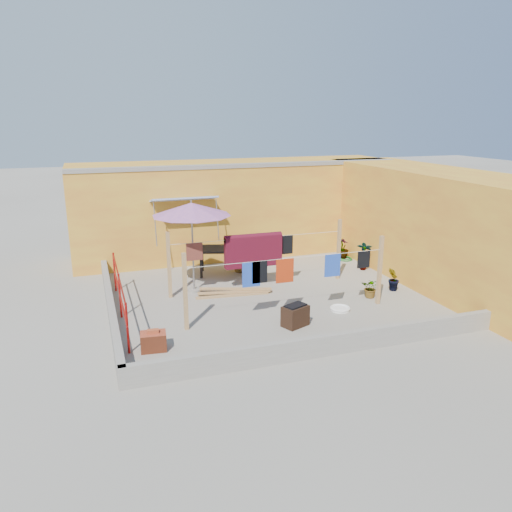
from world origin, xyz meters
The scene contains 21 objects.
ground centered at (0.00, 0.00, 0.00)m, with size 80.00×80.00×0.00m, color #9E998E.
wall_back centered at (0.50, 4.69, 1.61)m, with size 11.00×3.27×3.21m.
wall_right centered at (5.20, 0.00, 1.60)m, with size 2.40×9.00×3.20m, color gold.
parapet_front centered at (0.00, -3.58, 0.22)m, with size 8.30×0.16×0.44m, color gray.
parapet_left centered at (-4.08, 0.00, 0.22)m, with size 0.16×7.30×0.44m, color gray.
red_railing centered at (-3.85, -0.20, 0.72)m, with size 0.05×4.20×1.10m.
clothesline_rig centered at (-0.12, 0.51, 1.05)m, with size 5.09×2.35×1.80m.
patio_umbrella centered at (-1.80, 1.07, 2.29)m, with size 2.26×2.26×2.55m.
outdoor_table centered at (-0.50, 2.30, 0.75)m, with size 1.94×1.33×0.83m.
brick_stack centered at (-3.35, -2.22, 0.20)m, with size 0.56×0.44×0.46m.
lumber_pile centered at (-0.82, 0.46, 0.06)m, with size 2.11×0.80×0.13m.
brazier centered at (-0.09, -2.02, 0.25)m, with size 0.69×0.58×0.52m.
white_basin centered at (1.36, -1.51, 0.05)m, with size 0.50×0.50×0.09m.
water_jug_a centered at (2.61, 1.26, 0.16)m, with size 0.24×0.24×0.37m.
water_jug_b centered at (2.68, 1.57, 0.16)m, with size 0.23×0.23×0.35m.
green_hose centered at (3.70, 2.53, 0.03)m, with size 0.50×0.50×0.07m.
plant_back_a centered at (-0.05, 2.41, 0.37)m, with size 0.67×0.58×0.75m, color #23621C.
plant_back_b centered at (3.70, 2.73, 0.36)m, with size 0.40×0.40×0.72m, color #23621C.
plant_right_a centered at (3.70, 1.32, 0.46)m, with size 0.49×0.33×0.93m, color #23621C.
plant_right_b centered at (3.44, -0.69, 0.34)m, with size 0.37×0.30×0.67m, color #23621C.
plant_right_c centered at (2.57, -0.95, 0.27)m, with size 0.49×0.42×0.54m, color #23621C.
Camera 1 is at (-4.40, -11.84, 4.68)m, focal length 35.00 mm.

